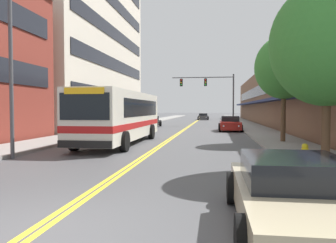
# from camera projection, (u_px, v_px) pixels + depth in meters

# --- Properties ---
(ground_plane) EXTENTS (240.00, 240.00, 0.00)m
(ground_plane) POSITION_uv_depth(u_px,v_px,m) (191.00, 125.00, 42.15)
(ground_plane) COLOR #4C4C4F
(sidewalk_left) EXTENTS (3.03, 106.00, 0.14)m
(sidewalk_left) POSITION_uv_depth(u_px,v_px,m) (138.00, 124.00, 43.14)
(sidewalk_left) COLOR gray
(sidewalk_left) RESTS_ON ground_plane
(sidewalk_right) EXTENTS (3.03, 106.00, 0.14)m
(sidewalk_right) POSITION_uv_depth(u_px,v_px,m) (247.00, 125.00, 41.16)
(sidewalk_right) COLOR gray
(sidewalk_right) RESTS_ON ground_plane
(centre_line) EXTENTS (0.34, 106.00, 0.01)m
(centre_line) POSITION_uv_depth(u_px,v_px,m) (191.00, 125.00, 42.15)
(centre_line) COLOR yellow
(centre_line) RESTS_ON ground_plane
(office_tower_left) EXTENTS (12.08, 26.83, 29.10)m
(office_tower_left) POSITION_uv_depth(u_px,v_px,m) (67.00, 6.00, 39.55)
(office_tower_left) COLOR beige
(office_tower_left) RESTS_ON ground_plane
(storefront_row_right) EXTENTS (9.10, 68.00, 7.18)m
(storefront_row_right) POSITION_uv_depth(u_px,v_px,m) (295.00, 96.00, 40.21)
(storefront_row_right) COLOR brown
(storefront_row_right) RESTS_ON ground_plane
(city_bus) EXTENTS (2.84, 11.03, 3.02)m
(city_bus) POSITION_uv_depth(u_px,v_px,m) (121.00, 115.00, 19.56)
(city_bus) COLOR silver
(city_bus) RESTS_ON ground_plane
(car_navy_parked_left_near) EXTENTS (2.02, 4.17, 1.43)m
(car_navy_parked_left_near) POSITION_uv_depth(u_px,v_px,m) (137.00, 124.00, 30.73)
(car_navy_parked_left_near) COLOR #19234C
(car_navy_parked_left_near) RESTS_ON ground_plane
(car_black_parked_left_mid) EXTENTS (2.21, 4.44, 1.21)m
(car_black_parked_left_mid) POSITION_uv_depth(u_px,v_px,m) (150.00, 122.00, 37.23)
(car_black_parked_left_mid) COLOR black
(car_black_parked_left_mid) RESTS_ON ground_plane
(car_beige_parked_right_foreground) EXTENTS (2.20, 4.76, 1.23)m
(car_beige_parked_right_foreground) POSITION_uv_depth(u_px,v_px,m) (295.00, 195.00, 5.59)
(car_beige_parked_right_foreground) COLOR #BCAD89
(car_beige_parked_right_foreground) RESTS_ON ground_plane
(car_red_parked_right_mid) EXTENTS (2.11, 4.51, 1.39)m
(car_red_parked_right_mid) POSITION_uv_depth(u_px,v_px,m) (230.00, 124.00, 30.46)
(car_red_parked_right_mid) COLOR maroon
(car_red_parked_right_mid) RESTS_ON ground_plane
(car_dark_grey_moving_lead) EXTENTS (2.03, 4.47, 1.20)m
(car_dark_grey_moving_lead) POSITION_uv_depth(u_px,v_px,m) (203.00, 117.00, 61.26)
(car_dark_grey_moving_lead) COLOR #38383D
(car_dark_grey_moving_lead) RESTS_ON ground_plane
(traffic_signal_mast) EXTENTS (7.53, 0.38, 6.24)m
(traffic_signal_mast) POSITION_uv_depth(u_px,v_px,m) (211.00, 89.00, 39.78)
(traffic_signal_mast) COLOR #47474C
(traffic_signal_mast) RESTS_ON ground_plane
(street_lamp_left_near) EXTENTS (2.08, 0.28, 8.74)m
(street_lamp_left_near) POSITION_uv_depth(u_px,v_px,m) (16.00, 34.00, 13.31)
(street_lamp_left_near) COLOR #47474C
(street_lamp_left_near) RESTS_ON ground_plane
(street_tree_right_near) EXTENTS (3.59, 3.59, 5.95)m
(street_tree_right_near) POSITION_uv_depth(u_px,v_px,m) (327.00, 44.00, 10.33)
(street_tree_right_near) COLOR brown
(street_tree_right_near) RESTS_ON sidewalk_right
(street_tree_right_mid) EXTENTS (3.38, 3.38, 6.22)m
(street_tree_right_mid) POSITION_uv_depth(u_px,v_px,m) (284.00, 68.00, 19.19)
(street_tree_right_mid) COLOR brown
(street_tree_right_mid) RESTS_ON sidewalk_right
(fire_hydrant) EXTENTS (0.31, 0.23, 0.78)m
(fire_hydrant) POSITION_uv_depth(u_px,v_px,m) (305.00, 155.00, 10.83)
(fire_hydrant) COLOR yellow
(fire_hydrant) RESTS_ON sidewalk_right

